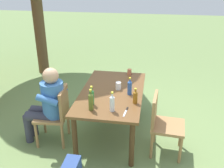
{
  "coord_description": "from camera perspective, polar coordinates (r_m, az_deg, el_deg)",
  "views": [
    {
      "loc": [
        -3.43,
        -0.57,
        2.4
      ],
      "look_at": [
        0.0,
        0.0,
        0.84
      ],
      "focal_mm": 41.38,
      "sensor_mm": 36.0,
      "label": 1
    }
  ],
  "objects": [
    {
      "name": "ground_plane",
      "position": [
        4.23,
        0.0,
        -10.46
      ],
      "size": [
        24.0,
        24.0,
        0.0
      ],
      "primitive_type": "plane",
      "color": "#6B844C"
    },
    {
      "name": "dining_table",
      "position": [
        3.9,
        0.0,
        -2.76
      ],
      "size": [
        1.62,
        0.92,
        0.72
      ],
      "color": "brown",
      "rests_on": "ground_plane"
    },
    {
      "name": "chair_far_left",
      "position": [
        3.86,
        -12.13,
        -6.16
      ],
      "size": [
        0.48,
        0.48,
        0.87
      ],
      "color": "#A37547",
      "rests_on": "ground_plane"
    },
    {
      "name": "chair_near_left",
      "position": [
        3.63,
        11.08,
        -8.19
      ],
      "size": [
        0.48,
        0.48,
        0.87
      ],
      "color": "#A37547",
      "rests_on": "ground_plane"
    },
    {
      "name": "person_in_white_shirt",
      "position": [
        3.81,
        -13.93,
        -3.88
      ],
      "size": [
        0.47,
        0.61,
        1.18
      ],
      "color": "#3D70B2",
      "rests_on": "ground_plane"
    },
    {
      "name": "bottle_olive",
      "position": [
        3.33,
        -4.7,
        -3.79
      ],
      "size": [
        0.06,
        0.06,
        0.29
      ],
      "color": "#566623",
      "rests_on": "dining_table"
    },
    {
      "name": "bottle_blue",
      "position": [
        3.73,
        3.92,
        -0.72
      ],
      "size": [
        0.06,
        0.06,
        0.27
      ],
      "color": "#2D56A3",
      "rests_on": "dining_table"
    },
    {
      "name": "bottle_green",
      "position": [
        3.46,
        -4.5,
        -2.81
      ],
      "size": [
        0.06,
        0.06,
        0.27
      ],
      "color": "#287A38",
      "rests_on": "dining_table"
    },
    {
      "name": "bottle_amber",
      "position": [
        3.51,
        5.16,
        -2.82
      ],
      "size": [
        0.06,
        0.06,
        0.22
      ],
      "color": "#996019",
      "rests_on": "dining_table"
    },
    {
      "name": "bottle_clear",
      "position": [
        3.29,
        0.03,
        -4.2
      ],
      "size": [
        0.06,
        0.06,
        0.27
      ],
      "color": "white",
      "rests_on": "dining_table"
    },
    {
      "name": "cup_white",
      "position": [
        3.9,
        1.39,
        -0.42
      ],
      "size": [
        0.08,
        0.08,
        0.12
      ],
      "primitive_type": "cylinder",
      "color": "white",
      "rests_on": "dining_table"
    },
    {
      "name": "cup_terracotta",
      "position": [
        4.46,
        3.87,
        2.68
      ],
      "size": [
        0.07,
        0.07,
        0.1
      ],
      "primitive_type": "cylinder",
      "color": "#BC6B47",
      "rests_on": "dining_table"
    },
    {
      "name": "table_knife",
      "position": [
        3.34,
        3.1,
        -5.99
      ],
      "size": [
        0.24,
        0.05,
        0.01
      ],
      "color": "silver",
      "rests_on": "dining_table"
    }
  ]
}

